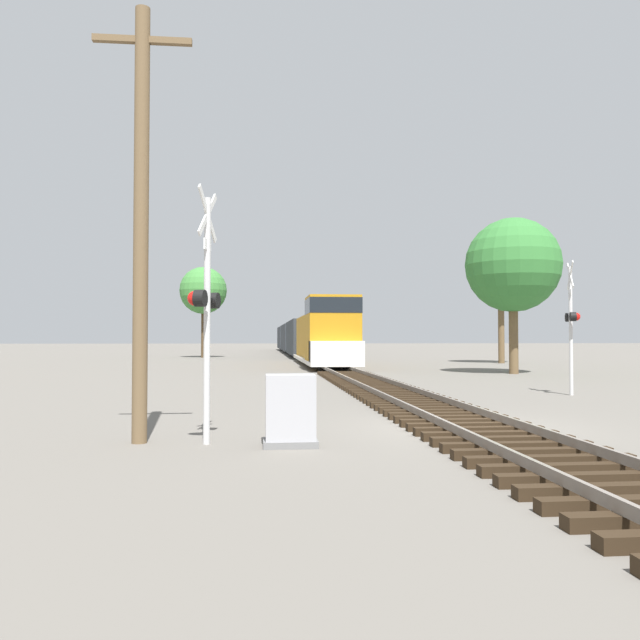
{
  "coord_description": "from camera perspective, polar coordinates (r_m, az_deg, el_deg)",
  "views": [
    {
      "loc": [
        -4.29,
        -12.82,
        1.91
      ],
      "look_at": [
        -1.9,
        11.91,
        2.62
      ],
      "focal_mm": 35.0,
      "sensor_mm": 36.0,
      "label": 1
    }
  ],
  "objects": [
    {
      "name": "ground_plane",
      "position": [
        13.66,
        13.03,
        -9.63
      ],
      "size": [
        400.0,
        400.0,
        0.0
      ],
      "primitive_type": "plane",
      "color": "#666059"
    },
    {
      "name": "rail_track_bed",
      "position": [
        13.64,
        13.03,
        -9.06
      ],
      "size": [
        2.6,
        160.0,
        0.31
      ],
      "color": "black",
      "rests_on": "ground"
    },
    {
      "name": "freight_train",
      "position": [
        67.94,
        -1.9,
        -1.65
      ],
      "size": [
        3.04,
        69.35,
        4.37
      ],
      "color": "#B77A14",
      "rests_on": "ground"
    },
    {
      "name": "crossing_signal_near",
      "position": [
        11.44,
        -10.4,
        1.51
      ],
      "size": [
        0.54,
        1.01,
        4.61
      ],
      "rotation": [
        0.0,
        0.0,
        -1.84
      ],
      "color": "silver",
      "rests_on": "ground"
    },
    {
      "name": "crossing_signal_far",
      "position": [
        22.36,
        22.01,
        -0.02
      ],
      "size": [
        0.54,
        1.01,
        4.46
      ],
      "rotation": [
        0.0,
        0.0,
        1.29
      ],
      "color": "silver",
      "rests_on": "ground"
    },
    {
      "name": "relay_cabinet",
      "position": [
        11.09,
        -2.72,
        -8.31
      ],
      "size": [
        0.95,
        0.67,
        1.26
      ],
      "color": "slate",
      "rests_on": "ground"
    },
    {
      "name": "utility_pole",
      "position": [
        12.01,
        -16.04,
        9.15
      ],
      "size": [
        1.8,
        0.27,
        8.0
      ],
      "color": "brown",
      "rests_on": "ground"
    },
    {
      "name": "tree_far_right",
      "position": [
        34.82,
        17.22,
        4.78
      ],
      "size": [
        5.01,
        5.01,
        8.29
      ],
      "color": "brown",
      "rests_on": "ground"
    },
    {
      "name": "tree_mid_background",
      "position": [
        48.99,
        16.2,
        4.21
      ],
      "size": [
        4.62,
        4.62,
        9.21
      ],
      "color": "brown",
      "rests_on": "ground"
    },
    {
      "name": "tree_deep_background",
      "position": [
        61.32,
        -10.63,
        2.65
      ],
      "size": [
        4.54,
        4.54,
        8.76
      ],
      "color": "#473521",
      "rests_on": "ground"
    }
  ]
}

